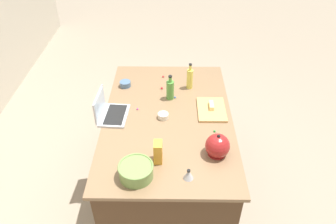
% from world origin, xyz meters
% --- Properties ---
extents(ground_plane, '(12.00, 12.00, 0.00)m').
position_xyz_m(ground_plane, '(0.00, 0.00, 0.00)').
color(ground_plane, gray).
extents(island_counter, '(1.68, 1.08, 0.90)m').
position_xyz_m(island_counter, '(0.00, 0.00, 0.45)').
color(island_counter, '#4C331E').
rests_on(island_counter, ground).
extents(laptop, '(0.32, 0.25, 0.22)m').
position_xyz_m(laptop, '(0.00, 0.49, 0.95)').
color(laptop, '#B7B7BC').
rests_on(laptop, island_counter).
extents(mixing_bowl_large, '(0.24, 0.24, 0.11)m').
position_xyz_m(mixing_bowl_large, '(-0.65, 0.21, 0.96)').
color(mixing_bowl_large, '#72934C').
rests_on(mixing_bowl_large, island_counter).
extents(bottle_olive, '(0.07, 0.07, 0.24)m').
position_xyz_m(bottle_olive, '(0.27, -0.02, 1.00)').
color(bottle_olive, '#4C8C38').
rests_on(bottle_olive, island_counter).
extents(bottle_oil, '(0.06, 0.06, 0.26)m').
position_xyz_m(bottle_oil, '(0.45, -0.20, 1.00)').
color(bottle_oil, '#DBC64C').
rests_on(bottle_oil, island_counter).
extents(kettle, '(0.21, 0.18, 0.20)m').
position_xyz_m(kettle, '(-0.43, -0.36, 0.98)').
color(kettle, maroon).
rests_on(kettle, island_counter).
extents(cutting_board, '(0.34, 0.24, 0.02)m').
position_xyz_m(cutting_board, '(0.09, -0.37, 0.91)').
color(cutting_board, tan).
rests_on(cutting_board, island_counter).
extents(butter_stick_left, '(0.11, 0.04, 0.04)m').
position_xyz_m(butter_stick_left, '(0.12, -0.37, 0.94)').
color(butter_stick_left, '#F4E58C').
rests_on(butter_stick_left, cutting_board).
extents(ramekin_small, '(0.09, 0.09, 0.04)m').
position_xyz_m(ramekin_small, '(-0.02, 0.04, 0.92)').
color(ramekin_small, beige).
rests_on(ramekin_small, island_counter).
extents(ramekin_medium, '(0.10, 0.10, 0.05)m').
position_xyz_m(ramekin_medium, '(0.46, 0.41, 0.93)').
color(ramekin_medium, slate).
rests_on(ramekin_medium, island_counter).
extents(kitchen_timer, '(0.07, 0.07, 0.08)m').
position_xyz_m(kitchen_timer, '(-0.66, -0.15, 0.94)').
color(kitchen_timer, '#B2B2B7').
rests_on(kitchen_timer, island_counter).
extents(candy_bag, '(0.09, 0.06, 0.17)m').
position_xyz_m(candy_bag, '(-0.50, 0.06, 0.99)').
color(candy_bag, gold).
rests_on(candy_bag, island_counter).
extents(candy_0, '(0.02, 0.02, 0.02)m').
position_xyz_m(candy_0, '(0.76, -0.21, 0.91)').
color(candy_0, yellow).
rests_on(candy_0, island_counter).
extents(candy_1, '(0.01, 0.01, 0.01)m').
position_xyz_m(candy_1, '(0.27, -0.06, 0.91)').
color(candy_1, blue).
rests_on(candy_1, island_counter).
extents(candy_2, '(0.01, 0.01, 0.01)m').
position_xyz_m(candy_2, '(0.09, 0.26, 0.91)').
color(candy_2, '#CC3399').
rests_on(candy_2, island_counter).
extents(candy_3, '(0.02, 0.02, 0.02)m').
position_xyz_m(candy_3, '(0.63, 0.05, 0.91)').
color(candy_3, red).
rests_on(candy_3, island_counter).
extents(candy_4, '(0.02, 0.02, 0.02)m').
position_xyz_m(candy_4, '(-0.19, -0.37, 0.91)').
color(candy_4, green).
rests_on(candy_4, island_counter).
extents(candy_5, '(0.02, 0.02, 0.02)m').
position_xyz_m(candy_5, '(0.42, 0.06, 0.91)').
color(candy_5, red).
rests_on(candy_5, island_counter).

